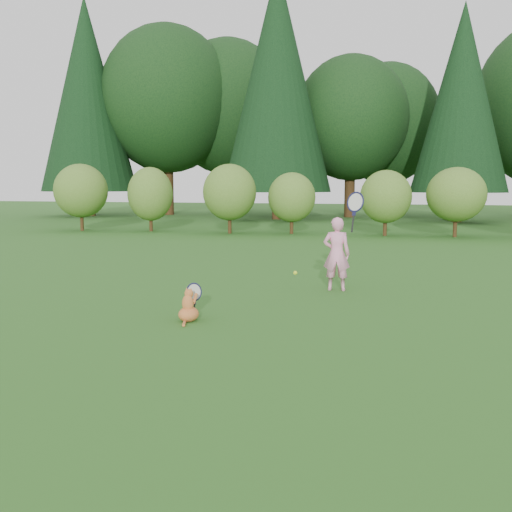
% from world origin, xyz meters
% --- Properties ---
extents(ground, '(100.00, 100.00, 0.00)m').
position_xyz_m(ground, '(0.00, 0.00, 0.00)').
color(ground, '#1F4D15').
rests_on(ground, ground).
extents(shrub_row, '(28.00, 3.00, 2.80)m').
position_xyz_m(shrub_row, '(0.00, 13.00, 1.40)').
color(shrub_row, '#456920').
rests_on(shrub_row, ground).
extents(woodland_backdrop, '(48.00, 10.00, 15.00)m').
position_xyz_m(woodland_backdrop, '(0.00, 23.00, 7.50)').
color(woodland_backdrop, black).
rests_on(woodland_backdrop, ground).
extents(child, '(0.74, 0.48, 1.94)m').
position_xyz_m(child, '(1.40, 1.85, 0.68)').
color(child, pink).
rests_on(child, ground).
extents(cat, '(0.35, 0.62, 0.63)m').
position_xyz_m(cat, '(-0.27, -0.99, 0.24)').
color(cat, '#BB5B24').
rests_on(cat, ground).
extents(tennis_ball, '(0.06, 0.06, 0.06)m').
position_xyz_m(tennis_ball, '(1.00, 0.06, 0.56)').
color(tennis_ball, '#C7E11A').
rests_on(tennis_ball, ground).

